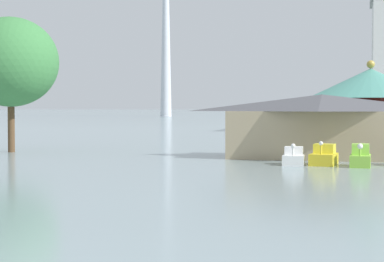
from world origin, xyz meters
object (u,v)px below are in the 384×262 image
Objects in this scene: pedal_boat_white at (294,158)px; green_roof_pavilion at (370,105)px; pedal_boat_yellow at (324,157)px; boathouse at (322,125)px; shoreline_tree_tall_left at (11,62)px; pedal_boat_lime at (360,158)px.

green_roof_pavilion is at bearing 155.43° from pedal_boat_white.
pedal_boat_white is at bearing -73.63° from pedal_boat_yellow.
pedal_boat_white is 7.28m from boathouse.
green_roof_pavilion is at bearing 10.88° from shoreline_tree_tall_left.
green_roof_pavilion is at bearing 178.08° from pedal_boat_lime.
pedal_boat_lime is 31.95m from shoreline_tree_tall_left.
pedal_boat_yellow reaches higher than pedal_boat_lime.
boathouse is (1.56, 6.79, 2.11)m from pedal_boat_white.
boathouse is at bearing -1.22° from shoreline_tree_tall_left.
shoreline_tree_tall_left is at bearing -102.75° from pedal_boat_lime.
green_roof_pavilion is 31.75m from shoreline_tree_tall_left.
boathouse reaches higher than pedal_boat_white.
boathouse is at bearing -168.53° from pedal_boat_yellow.
pedal_boat_yellow reaches higher than pedal_boat_white.
pedal_boat_white is 2.07m from pedal_boat_yellow.
pedal_boat_yellow is 0.25× the size of green_roof_pavilion.
pedal_boat_yellow is (2.05, 0.33, 0.07)m from pedal_boat_white.
pedal_boat_lime is 0.18× the size of boathouse.
boathouse is at bearing -120.13° from green_roof_pavilion.
shoreline_tree_tall_left is (-27.66, 7.04, 7.41)m from pedal_boat_yellow.
pedal_boat_lime is at bearing -93.51° from green_roof_pavilion.
pedal_boat_lime is (2.46, -0.66, 0.03)m from pedal_boat_yellow.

